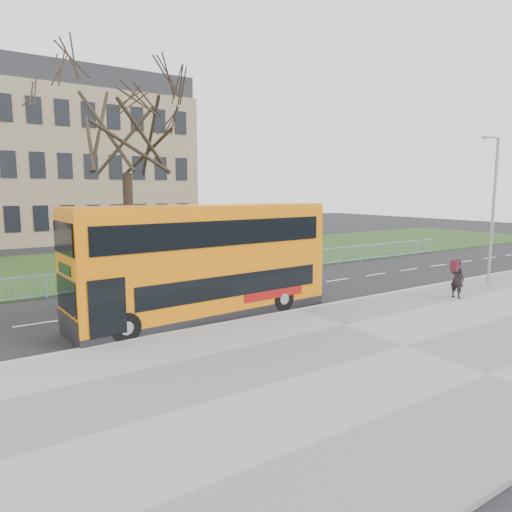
# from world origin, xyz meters

# --- Properties ---
(ground) EXTENTS (120.00, 120.00, 0.00)m
(ground) POSITION_xyz_m (0.00, 0.00, 0.00)
(ground) COLOR black
(ground) RESTS_ON ground
(pavement) EXTENTS (80.00, 10.50, 0.12)m
(pavement) POSITION_xyz_m (0.00, -6.75, 0.06)
(pavement) COLOR slate
(pavement) RESTS_ON ground
(kerb) EXTENTS (80.00, 0.20, 0.14)m
(kerb) POSITION_xyz_m (0.00, -1.55, 0.07)
(kerb) COLOR #969699
(kerb) RESTS_ON ground
(grass_verge) EXTENTS (80.00, 15.40, 0.08)m
(grass_verge) POSITION_xyz_m (0.00, 14.30, 0.04)
(grass_verge) COLOR #1F3914
(grass_verge) RESTS_ON ground
(guard_railing) EXTENTS (40.00, 0.12, 1.10)m
(guard_railing) POSITION_xyz_m (0.00, 6.60, 0.55)
(guard_railing) COLOR #7AB0D9
(guard_railing) RESTS_ON ground
(bare_tree) EXTENTS (9.56, 9.56, 13.65)m
(bare_tree) POSITION_xyz_m (-3.00, 10.00, 6.91)
(bare_tree) COLOR black
(bare_tree) RESTS_ON grass_verge
(civic_building) EXTENTS (30.00, 15.00, 14.00)m
(civic_building) POSITION_xyz_m (-5.00, 35.00, 7.00)
(civic_building) COLOR #877255
(civic_building) RESTS_ON ground
(yellow_bus) EXTENTS (10.28, 3.02, 4.25)m
(yellow_bus) POSITION_xyz_m (-3.38, -0.08, 2.28)
(yellow_bus) COLOR orange
(yellow_bus) RESTS_ON ground
(pedestrian) EXTENTS (0.45, 0.65, 1.74)m
(pedestrian) POSITION_xyz_m (7.13, -3.84, 0.99)
(pedestrian) COLOR black
(pedestrian) RESTS_ON pavement
(street_lamp) EXTENTS (1.55, 0.23, 7.29)m
(street_lamp) POSITION_xyz_m (11.05, -3.00, 4.12)
(street_lamp) COLOR gray
(street_lamp) RESTS_ON pavement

